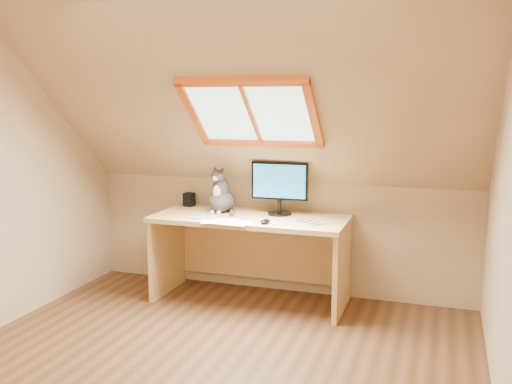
% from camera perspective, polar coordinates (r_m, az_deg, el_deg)
% --- Properties ---
extents(ground, '(3.50, 3.50, 0.00)m').
position_cam_1_polar(ground, '(3.80, -5.78, -17.76)').
color(ground, brown).
rests_on(ground, ground).
extents(room_shell, '(3.52, 3.52, 2.41)m').
position_cam_1_polar(room_shell, '(3.32, -6.84, 4.10)').
color(room_shell, tan).
rests_on(room_shell, ground).
extents(desk, '(1.64, 0.72, 0.75)m').
position_cam_1_polar(desk, '(4.94, -0.30, -4.85)').
color(desk, '#E2AF6B').
rests_on(desk, ground).
extents(monitor, '(0.49, 0.21, 0.45)m').
position_cam_1_polar(monitor, '(4.84, 2.38, 0.74)').
color(monitor, black).
rests_on(monitor, desk).
extents(cat, '(0.26, 0.30, 0.41)m').
position_cam_1_polar(cat, '(4.98, -3.52, -0.35)').
color(cat, '#3F3A38').
rests_on(cat, desk).
extents(desk_speaker, '(0.10, 0.10, 0.12)m').
position_cam_1_polar(desk_speaker, '(5.29, -6.70, -0.75)').
color(desk_speaker, black).
rests_on(desk_speaker, desk).
extents(graphics_tablet, '(0.28, 0.22, 0.01)m').
position_cam_1_polar(graphics_tablet, '(4.78, -5.19, -2.50)').
color(graphics_tablet, '#B2B2B7').
rests_on(graphics_tablet, desk).
extents(mouse, '(0.08, 0.12, 0.04)m').
position_cam_1_polar(mouse, '(4.53, 0.93, -2.96)').
color(mouse, black).
rests_on(mouse, desk).
extents(papers, '(0.35, 0.30, 0.01)m').
position_cam_1_polar(papers, '(4.62, -3.08, -2.91)').
color(papers, white).
rests_on(papers, desk).
extents(cables, '(0.51, 0.26, 0.01)m').
position_cam_1_polar(cables, '(4.58, 4.21, -3.01)').
color(cables, silver).
rests_on(cables, desk).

